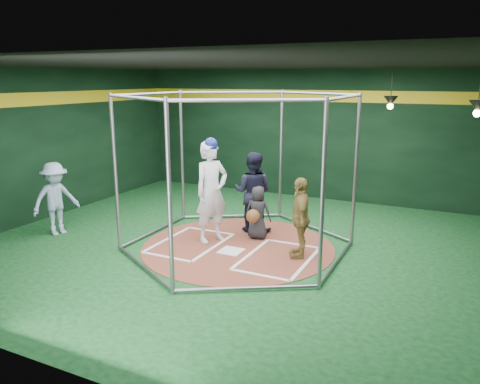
% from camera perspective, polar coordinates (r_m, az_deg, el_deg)
% --- Properties ---
extents(room_shell, '(10.10, 9.10, 3.53)m').
position_cam_1_polar(room_shell, '(8.89, -0.26, 3.97)').
color(room_shell, '#0D3A16').
rests_on(room_shell, ground).
extents(clay_disc, '(3.80, 3.80, 0.01)m').
position_cam_1_polar(clay_disc, '(9.34, -0.27, -6.67)').
color(clay_disc, brown).
rests_on(clay_disc, ground).
extents(home_plate, '(0.43, 0.43, 0.01)m').
position_cam_1_polar(home_plate, '(9.08, -1.11, -7.19)').
color(home_plate, white).
rests_on(home_plate, clay_disc).
extents(batter_box_left, '(1.17, 1.77, 0.01)m').
position_cam_1_polar(batter_box_left, '(9.56, -6.09, -6.18)').
color(batter_box_left, white).
rests_on(batter_box_left, clay_disc).
extents(batter_box_right, '(1.17, 1.77, 0.01)m').
position_cam_1_polar(batter_box_right, '(8.76, 4.65, -8.03)').
color(batter_box_right, white).
rests_on(batter_box_right, clay_disc).
extents(batting_cage, '(4.05, 4.67, 3.00)m').
position_cam_1_polar(batting_cage, '(8.93, -0.28, 2.36)').
color(batting_cage, gray).
rests_on(batting_cage, ground).
extents(pendant_lamp_near, '(0.34, 0.34, 0.90)m').
position_cam_1_polar(pendant_lamp_near, '(11.59, 17.89, 10.50)').
color(pendant_lamp_near, black).
rests_on(pendant_lamp_near, room_shell).
extents(pendant_lamp_far, '(0.34, 0.34, 0.90)m').
position_cam_1_polar(pendant_lamp_far, '(9.88, 27.01, 9.25)').
color(pendant_lamp_far, black).
rests_on(pendant_lamp_far, room_shell).
extents(batter_figure, '(0.77, 0.89, 2.12)m').
position_cam_1_polar(batter_figure, '(9.39, -3.48, 0.14)').
color(batter_figure, silver).
rests_on(batter_figure, clay_disc).
extents(visitor_leopard, '(0.68, 0.96, 1.51)m').
position_cam_1_polar(visitor_leopard, '(8.67, 7.36, -3.11)').
color(visitor_leopard, tan).
rests_on(visitor_leopard, clay_disc).
extents(catcher_figure, '(0.58, 0.60, 1.11)m').
position_cam_1_polar(catcher_figure, '(9.63, 2.15, -2.54)').
color(catcher_figure, black).
rests_on(catcher_figure, clay_disc).
extents(umpire, '(0.92, 0.76, 1.73)m').
position_cam_1_polar(umpire, '(10.04, 1.57, 0.00)').
color(umpire, black).
rests_on(umpire, clay_disc).
extents(bystander_blue, '(0.87, 1.14, 1.56)m').
position_cam_1_polar(bystander_blue, '(10.62, -21.56, -0.77)').
color(bystander_blue, '#95A9C5').
rests_on(bystander_blue, ground).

